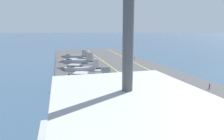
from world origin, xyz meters
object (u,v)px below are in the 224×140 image
Objects in this scene: parked_jet_nearest at (101,100)px; crew_blue_vest at (126,82)px; parked_jet_second at (86,80)px; parked_jet_fifth at (75,57)px; parked_jet_third at (82,69)px; parked_jet_fourth at (78,62)px; crew_white_vest at (95,60)px; crew_purple_vest at (210,86)px; crew_red_vest at (135,58)px.

crew_blue_vest is at bearing -32.89° from parked_jet_nearest.
parked_jet_fifth is (51.42, -0.91, 0.00)m from parked_jet_second.
parked_jet_nearest is at bearing 179.87° from parked_jet_third.
parked_jet_nearest reaches higher than parked_jet_third.
parked_jet_fourth reaches higher than crew_white_vest.
crew_blue_vest is (18.43, -11.92, -1.82)m from parked_jet_nearest.
parked_jet_second is 33.89m from parked_jet_fourth.
crew_purple_vest is (-9.64, -34.94, -1.73)m from parked_jet_second.
parked_jet_second is 1.09× the size of parked_jet_fifth.
parked_jet_third is (18.14, -0.72, -0.41)m from parked_jet_second.
parked_jet_fourth is at bearing -0.14° from parked_jet_nearest.
parked_jet_third is 9.04× the size of crew_red_vest.
parked_jet_fifth is 8.69× the size of crew_white_vest.
crew_white_vest is (15.52, -10.84, -1.70)m from parked_jet_fourth.
parked_jet_third reaches higher than crew_red_vest.
parked_jet_nearest is 8.71× the size of crew_white_vest.
parked_jet_third is at bearing 179.82° from parked_jet_fourth.
parked_jet_fourth is 55.36m from crew_purple_vest.
crew_white_vest is (-1.75, 23.62, 0.03)m from crew_red_vest.
crew_red_vest is 1.03× the size of crew_purple_vest.
parked_jet_nearest reaches higher than crew_blue_vest.
parked_jet_fourth is 35.51m from crew_blue_vest.
parked_jet_second is at bearing 145.44° from crew_red_vest.
crew_white_vest is at bearing -34.94° from parked_jet_fourth.
parked_jet_fourth is at bearing 145.06° from crew_white_vest.
parked_jet_third is 0.95× the size of parked_jet_fourth.
parked_jet_fifth is at bearing 89.54° from crew_red_vest.
parked_jet_second is 50.77m from crew_white_vest.
parked_jet_fourth is (15.74, -0.05, 0.44)m from parked_jet_third.
parked_jet_fifth is at bearing 29.13° from crew_purple_vest.
crew_red_vest is (17.26, -34.46, -1.73)m from parked_jet_fourth.
parked_jet_second is at bearing 2.02° from parked_jet_nearest.
crew_blue_vest is 24.55m from crew_purple_vest.
parked_jet_second is at bearing 178.71° from parked_jet_fourth.
parked_jet_nearest is at bearing 153.42° from crew_red_vest.
parked_jet_third is 21.35m from crew_blue_vest.
crew_blue_vest is (-33.45, -11.79, -1.77)m from parked_jet_fourth.
parked_jet_fifth is at bearing 12.86° from crew_blue_vest.
parked_jet_nearest is at bearing 103.69° from crew_purple_vest.
parked_jet_fourth is at bearing -1.29° from parked_jet_second.
parked_jet_fifth reaches higher than parked_jet_third.
parked_jet_fifth is 52.33m from crew_blue_vest.
parked_jet_second reaches higher than parked_jet_fifth.
crew_purple_vest is (-10.07, -22.39, 0.02)m from crew_blue_vest.
crew_white_vest is at bearing 21.57° from crew_purple_vest.
parked_jet_nearest is 51.88m from parked_jet_fourth.
crew_blue_vest is (-50.71, 22.67, -0.04)m from crew_red_vest.
crew_red_vest is at bearing -85.77° from crew_white_vest.
parked_jet_second is at bearing 177.74° from parked_jet_third.
parked_jet_second reaches higher than crew_red_vest.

